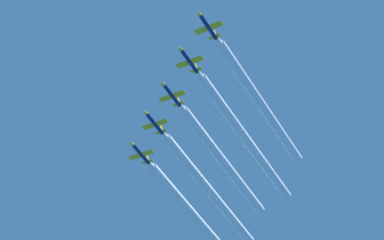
{
  "coord_description": "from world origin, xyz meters",
  "views": [
    {
      "loc": [
        -112.18,
        208.0,
        1.27
      ],
      "look_at": [
        -0.35,
        -14.29,
        216.99
      ],
      "focal_mm": 95.57,
      "sensor_mm": 36.0,
      "label": 1
    }
  ],
  "objects": [
    {
      "name": "jet_lead",
      "position": [
        -22.14,
        18.9,
        219.72
      ],
      "size": [
        8.79,
        12.8,
        3.08
      ],
      "color": "navy"
    },
    {
      "name": "jet_second_echelon",
      "position": [
        -11.1,
        9.42,
        218.68
      ],
      "size": [
        8.79,
        12.8,
        3.08
      ],
      "color": "navy"
    },
    {
      "name": "jet_third_echelon",
      "position": [
        -0.21,
        0.05,
        216.68
      ],
      "size": [
        8.79,
        12.8,
        3.08
      ],
      "color": "navy"
    },
    {
      "name": "jet_fourth_echelon",
      "position": [
        10.54,
        -8.56,
        215.71
      ],
      "size": [
        8.79,
        12.8,
        3.08
      ],
      "color": "navy"
    },
    {
      "name": "jet_fifth_echelon",
      "position": [
        21.15,
        -18.73,
        214.33
      ],
      "size": [
        8.79,
        12.8,
        3.08
      ],
      "color": "navy"
    },
    {
      "name": "smoke_trail_lead",
      "position": [
        -22.14,
        -19.19,
        219.69
      ],
      "size": [
        3.21,
        64.54,
        3.21
      ],
      "color": "white"
    },
    {
      "name": "smoke_trail_second_echelon",
      "position": [
        -11.1,
        -32.18,
        218.65
      ],
      "size": [
        3.21,
        71.56,
        3.21
      ],
      "color": "white"
    },
    {
      "name": "smoke_trail_third_echelon",
      "position": [
        -0.21,
        -37.48,
        216.65
      ],
      "size": [
        3.21,
        63.4,
        3.21
      ],
      "color": "white"
    },
    {
      "name": "smoke_trail_fourth_echelon",
      "position": [
        10.54,
        -49.18,
        215.68
      ],
      "size": [
        3.21,
        69.6,
        3.21
      ],
      "color": "white"
    },
    {
      "name": "smoke_trail_fifth_echelon",
      "position": [
        21.15,
        -54.07,
        214.3
      ],
      "size": [
        3.21,
        59.02,
        3.21
      ],
      "color": "white"
    }
  ]
}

